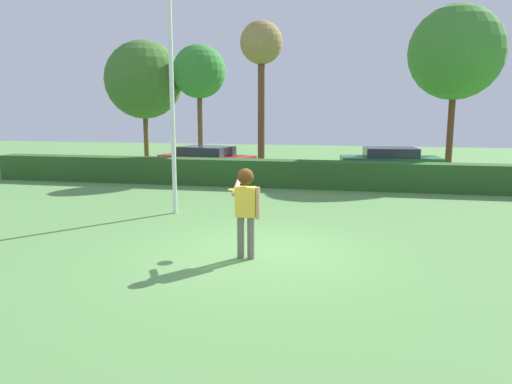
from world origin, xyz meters
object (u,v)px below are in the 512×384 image
at_px(oak_tree, 199,72).
at_px(willow_tree, 144,80).
at_px(person, 246,203).
at_px(bare_elm_tree, 261,48).
at_px(parked_car_green, 390,161).
at_px(maple_tree, 456,53).
at_px(lamppost, 172,89).
at_px(frisbee, 235,190).
at_px(parked_car_red, 207,159).

height_order(oak_tree, willow_tree, willow_tree).
distance_m(person, oak_tree, 17.21).
bearing_deg(oak_tree, bare_elm_tree, -35.71).
distance_m(parked_car_green, maple_tree, 5.89).
relative_size(bare_elm_tree, maple_tree, 0.90).
bearing_deg(willow_tree, person, -59.91).
bearing_deg(lamppost, person, -51.91).
relative_size(frisbee, willow_tree, 0.04).
height_order(oak_tree, maple_tree, maple_tree).
bearing_deg(lamppost, maple_tree, 50.29).
height_order(parked_car_red, oak_tree, oak_tree).
xyz_separation_m(parked_car_green, bare_elm_tree, (-5.78, 0.30, 4.93)).
height_order(frisbee, willow_tree, willow_tree).
bearing_deg(bare_elm_tree, frisbee, -81.69).
height_order(parked_car_red, maple_tree, maple_tree).
height_order(parked_car_red, willow_tree, willow_tree).
relative_size(lamppost, maple_tree, 0.83).
height_order(person, parked_car_red, person).
height_order(parked_car_green, maple_tree, maple_tree).
bearing_deg(willow_tree, maple_tree, -4.26).
bearing_deg(parked_car_red, willow_tree, 138.50).
xyz_separation_m(parked_car_red, bare_elm_tree, (2.26, 1.23, 4.93)).
bearing_deg(bare_elm_tree, maple_tree, 12.25).
distance_m(parked_car_red, bare_elm_tree, 5.56).
height_order(maple_tree, willow_tree, maple_tree).
distance_m(frisbee, lamppost, 4.43).
bearing_deg(parked_car_red, oak_tree, 111.59).
xyz_separation_m(frisbee, willow_tree, (-8.86, 15.26, 3.23)).
distance_m(person, willow_tree, 18.75).
height_order(frisbee, oak_tree, oak_tree).
height_order(lamppost, parked_car_red, lamppost).
bearing_deg(parked_car_green, person, -105.90).
relative_size(parked_car_green, willow_tree, 0.66).
distance_m(oak_tree, willow_tree, 3.26).
bearing_deg(frisbee, maple_tree, 64.29).
bearing_deg(bare_elm_tree, oak_tree, 144.29).
distance_m(frisbee, bare_elm_tree, 13.12).
bearing_deg(willow_tree, lamppost, -62.58).
distance_m(parked_car_red, maple_tree, 12.21).
bearing_deg(maple_tree, parked_car_green, -142.24).
bearing_deg(person, parked_car_red, 110.76).
bearing_deg(lamppost, parked_car_red, 101.06).
height_order(parked_car_green, oak_tree, oak_tree).
height_order(parked_car_green, bare_elm_tree, bare_elm_tree).
xyz_separation_m(bare_elm_tree, willow_tree, (-7.07, 3.03, -1.15)).
relative_size(parked_car_green, maple_tree, 0.58).
bearing_deg(parked_car_red, bare_elm_tree, 28.66).
bearing_deg(person, oak_tree, 110.97).
xyz_separation_m(person, lamppost, (-2.86, 3.65, 2.31)).
bearing_deg(maple_tree, willow_tree, 175.74).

